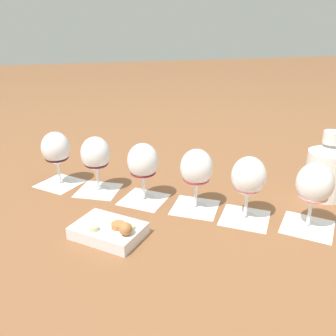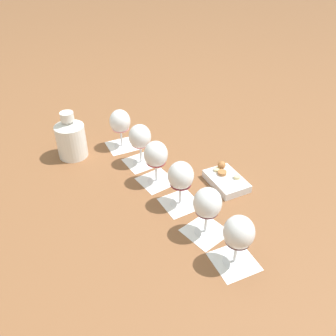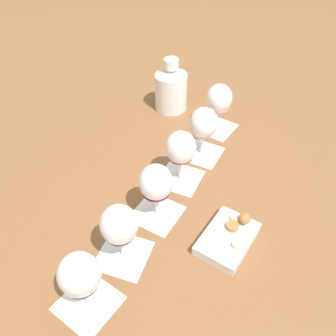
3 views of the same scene
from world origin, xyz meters
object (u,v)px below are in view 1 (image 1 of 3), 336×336
at_px(wine_glass_5, 56,150).
at_px(wine_glass_2, 196,170).
at_px(wine_glass_4, 96,156).
at_px(ceramic_vase, 327,169).
at_px(wine_glass_0, 314,186).
at_px(snack_dish, 110,231).
at_px(wine_glass_1, 248,179).
at_px(wine_glass_3, 143,163).

bearing_deg(wine_glass_5, wine_glass_2, 142.53).
bearing_deg(wine_glass_4, ceramic_vase, 160.27).
bearing_deg(wine_glass_2, wine_glass_0, 143.07).
height_order(wine_glass_4, ceramic_vase, ceramic_vase).
distance_m(wine_glass_4, ceramic_vase, 0.66).
bearing_deg(snack_dish, wine_glass_2, -162.67).
relative_size(wine_glass_1, wine_glass_5, 1.00).
relative_size(wine_glass_2, wine_glass_5, 1.00).
relative_size(wine_glass_1, wine_glass_2, 1.00).
bearing_deg(wine_glass_4, wine_glass_1, 141.33).
xyz_separation_m(wine_glass_4, wine_glass_5, (0.11, -0.08, 0.00)).
relative_size(wine_glass_0, wine_glass_3, 1.00).
relative_size(wine_glass_4, snack_dish, 0.86).
height_order(wine_glass_0, wine_glass_3, same).
distance_m(wine_glass_4, snack_dish, 0.28).
distance_m(wine_glass_0, wine_glass_5, 0.73).
bearing_deg(wine_glass_3, ceramic_vase, 166.10).
bearing_deg(wine_glass_2, snack_dish, 17.33).
height_order(wine_glass_1, wine_glass_5, same).
bearing_deg(snack_dish, ceramic_vase, -176.58).
relative_size(wine_glass_3, wine_glass_4, 1.00).
height_order(wine_glass_3, wine_glass_5, same).
relative_size(wine_glass_0, wine_glass_2, 1.00).
relative_size(wine_glass_4, ceramic_vase, 0.85).
relative_size(wine_glass_0, wine_glass_1, 1.00).
xyz_separation_m(wine_glass_2, wine_glass_4, (0.24, -0.18, -0.00)).
xyz_separation_m(wine_glass_0, wine_glass_3, (0.35, -0.26, 0.00)).
xyz_separation_m(wine_glass_4, snack_dish, (0.00, 0.26, -0.09)).
distance_m(wine_glass_0, wine_glass_4, 0.59).
xyz_separation_m(wine_glass_1, wine_glass_5, (0.45, -0.36, 0.00)).
bearing_deg(snack_dish, wine_glass_5, -72.70).
bearing_deg(wine_glass_5, wine_glass_0, 142.74).
distance_m(wine_glass_5, ceramic_vase, 0.79).
bearing_deg(wine_glass_5, wine_glass_1, 141.66).
bearing_deg(wine_glass_5, snack_dish, 107.30).
bearing_deg(wine_glass_0, wine_glass_1, -33.13).
bearing_deg(wine_glass_4, wine_glass_3, 140.04).
distance_m(wine_glass_2, wine_glass_3, 0.15).
xyz_separation_m(wine_glass_3, ceramic_vase, (-0.51, 0.13, -0.03)).
bearing_deg(snack_dish, wine_glass_0, 168.41).
bearing_deg(ceramic_vase, wine_glass_5, -22.74).
xyz_separation_m(wine_glass_0, wine_glass_1, (0.13, -0.08, -0.00)).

